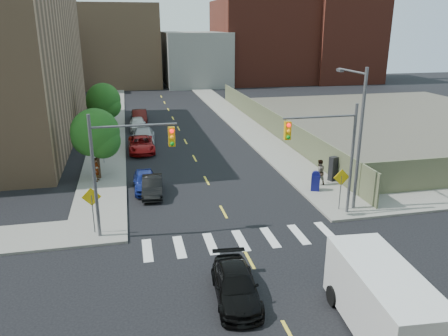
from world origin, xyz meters
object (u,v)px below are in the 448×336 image
parked_car_blue (145,181)px  payphone (333,169)px  black_sedan (236,285)px  mailbox (315,181)px  parked_car_grey (139,115)px  parked_car_red (141,144)px  parked_car_black (152,186)px  parked_car_silver (143,136)px  parked_car_white (138,124)px  pedestrian_east (319,172)px  parked_car_maroon (140,117)px  cargo_van (380,297)px  pedestrian_west (96,169)px

parked_car_blue → payphone: bearing=-6.0°
black_sedan → mailbox: bearing=56.9°
parked_car_grey → parked_car_red: bearing=-89.1°
parked_car_blue → parked_car_black: bearing=-66.5°
parked_car_silver → parked_car_red: bearing=-92.8°
parked_car_blue → payphone: size_ratio=2.19×
parked_car_white → parked_car_grey: size_ratio=0.99×
mailbox → pedestrian_east: pedestrian_east is taller
parked_car_silver → parked_car_white: (-0.36, 6.24, -0.04)m
parked_car_black → mailbox: mailbox is taller
parked_car_maroon → mailbox: size_ratio=3.29×
parked_car_black → cargo_van: (7.63, -16.20, 0.78)m
parked_car_red → payphone: (13.71, -11.59, 0.37)m
parked_car_red → parked_car_grey: bearing=88.7°
parked_car_silver → black_sedan: (2.73, -27.08, -0.12)m
parked_car_black → pedestrian_east: pedestrian_east is taller
parked_car_silver → pedestrian_west: (-3.92, -10.61, 0.27)m
cargo_van → pedestrian_east: size_ratio=3.21×
parked_car_maroon → cargo_van: 40.92m
parked_car_silver → parked_car_grey: (0.00, 12.16, -0.16)m
parked_car_red → black_sedan: size_ratio=1.14×
parked_car_red → payphone: size_ratio=2.76×
mailbox → black_sedan: bearing=-103.8°
cargo_van → payphone: size_ratio=3.31×
parked_car_silver → payphone: size_ratio=2.89×
pedestrian_west → parked_car_red: bearing=-8.1°
parked_car_maroon → cargo_van: (7.63, -40.20, 0.65)m
parked_car_silver → pedestrian_west: 11.31m
parked_car_silver → parked_car_white: 6.25m
parked_car_silver → parked_car_maroon: size_ratio=1.13×
mailbox → parked_car_maroon: bearing=137.4°
parked_car_grey → parked_car_maroon: bearing=-87.9°
parked_car_red → parked_car_grey: size_ratio=1.16×
parked_car_blue → pedestrian_east: size_ratio=2.12×
parked_car_blue → parked_car_red: (0.15, 10.21, 0.02)m
parked_car_white → pedestrian_west: pedestrian_west is taller
parked_car_blue → parked_car_grey: size_ratio=0.92×
mailbox → parked_car_white: bearing=141.5°
parked_car_grey → pedestrian_west: bearing=-97.7°
parked_car_silver → payphone: payphone is taller
parked_car_red → mailbox: (11.58, -13.27, 0.14)m
parked_car_blue → parked_car_white: size_ratio=0.93×
parked_car_blue → pedestrian_east: pedestrian_east is taller
parked_car_black → parked_car_white: bearing=95.4°
pedestrian_east → payphone: bearing=-161.5°
pedestrian_west → parked_car_black: bearing=-114.4°
parked_car_maroon → parked_car_grey: 2.18m
parked_car_silver → pedestrian_east: size_ratio=2.80×
black_sedan → parked_car_silver: bearing=100.4°
parked_car_grey → parked_car_blue: bearing=-89.0°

